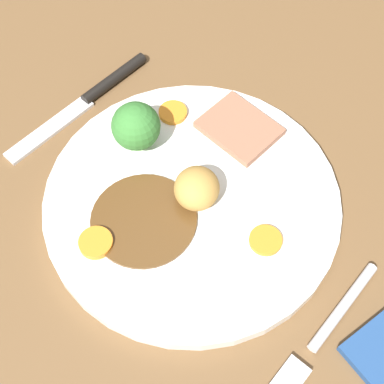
# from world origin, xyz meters

# --- Properties ---
(dining_table) EXTENTS (1.20, 0.84, 0.04)m
(dining_table) POSITION_xyz_m (0.00, 0.00, 0.02)
(dining_table) COLOR brown
(dining_table) RESTS_ON ground
(dinner_plate) EXTENTS (0.27, 0.27, 0.01)m
(dinner_plate) POSITION_xyz_m (-0.04, 0.01, 0.04)
(dinner_plate) COLOR white
(dinner_plate) RESTS_ON dining_table
(gravy_pool) EXTENTS (0.10, 0.10, 0.00)m
(gravy_pool) POSITION_xyz_m (-0.02, 0.06, 0.05)
(gravy_pool) COLOR #563819
(gravy_pool) RESTS_ON dinner_plate
(meat_slice_main) EXTENTS (0.07, 0.06, 0.01)m
(meat_slice_main) POSITION_xyz_m (-0.02, -0.08, 0.05)
(meat_slice_main) COLOR #9E664C
(meat_slice_main) RESTS_ON dinner_plate
(roast_potato_left) EXTENTS (0.06, 0.06, 0.03)m
(roast_potato_left) POSITION_xyz_m (-0.04, 0.01, 0.07)
(roast_potato_left) COLOR #BC8C42
(roast_potato_left) RESTS_ON dinner_plate
(carrot_coin_front) EXTENTS (0.03, 0.03, 0.01)m
(carrot_coin_front) POSITION_xyz_m (0.04, -0.05, 0.05)
(carrot_coin_front) COLOR orange
(carrot_coin_front) RESTS_ON dinner_plate
(carrot_coin_back) EXTENTS (0.03, 0.03, 0.01)m
(carrot_coin_back) POSITION_xyz_m (-0.01, 0.10, 0.05)
(carrot_coin_back) COLOR orange
(carrot_coin_back) RESTS_ON dinner_plate
(carrot_coin_side) EXTENTS (0.03, 0.03, 0.00)m
(carrot_coin_side) POSITION_xyz_m (-0.11, -0.00, 0.05)
(carrot_coin_side) COLOR orange
(carrot_coin_side) RESTS_ON dinner_plate
(broccoli_floret) EXTENTS (0.05, 0.05, 0.05)m
(broccoli_floret) POSITION_xyz_m (0.04, -0.00, 0.08)
(broccoli_floret) COLOR #8CB766
(broccoli_floret) RESTS_ON dinner_plate
(fork) EXTENTS (0.02, 0.15, 0.01)m
(fork) POSITION_xyz_m (-0.20, 0.04, 0.04)
(fork) COLOR silver
(fork) RESTS_ON dining_table
(knife) EXTENTS (0.02, 0.19, 0.01)m
(knife) POSITION_xyz_m (0.13, -0.02, 0.04)
(knife) COLOR black
(knife) RESTS_ON dining_table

